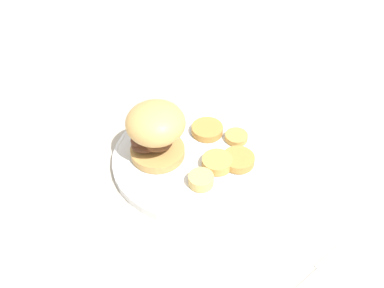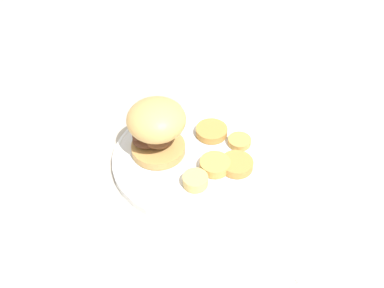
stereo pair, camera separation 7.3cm
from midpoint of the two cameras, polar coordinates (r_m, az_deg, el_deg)
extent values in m
plane|color=#B2A899|center=(0.76, 2.75, -2.38)|extent=(4.00, 4.00, 0.00)
cylinder|color=white|center=(0.76, 2.77, -1.99)|extent=(0.27, 0.27, 0.01)
torus|color=white|center=(0.75, 2.79, -1.67)|extent=(0.26, 0.26, 0.01)
cylinder|color=tan|center=(0.75, -1.50, -0.59)|extent=(0.09, 0.09, 0.01)
ellipsoid|color=brown|center=(0.76, -1.27, 1.98)|extent=(0.04, 0.05, 0.01)
ellipsoid|color=brown|center=(0.74, -1.42, 0.56)|extent=(0.05, 0.05, 0.02)
ellipsoid|color=#563323|center=(0.74, -3.62, 1.11)|extent=(0.04, 0.04, 0.02)
ellipsoid|color=brown|center=(0.77, -0.68, 2.54)|extent=(0.04, 0.04, 0.02)
ellipsoid|color=#563323|center=(0.74, -2.93, 0.27)|extent=(0.05, 0.06, 0.02)
ellipsoid|color=tan|center=(0.71, -1.60, 3.05)|extent=(0.10, 0.10, 0.06)
cylinder|color=#BC8942|center=(0.78, 5.17, 1.51)|extent=(0.06, 0.06, 0.01)
cylinder|color=tan|center=(0.77, 8.75, 0.22)|extent=(0.04, 0.04, 0.01)
cylinder|color=tan|center=(0.73, 5.82, -2.77)|extent=(0.05, 0.05, 0.01)
cylinder|color=#DBB766|center=(0.70, 3.43, -4.79)|extent=(0.04, 0.04, 0.02)
cylinder|color=#BC8942|center=(0.73, 8.57, -2.71)|extent=(0.05, 0.05, 0.01)
cube|color=silver|center=(0.66, 18.83, -15.90)|extent=(0.05, 0.06, 0.00)
camera|label=1|loc=(0.04, -87.13, 2.74)|focal=42.00mm
camera|label=2|loc=(0.04, 92.87, -2.74)|focal=42.00mm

